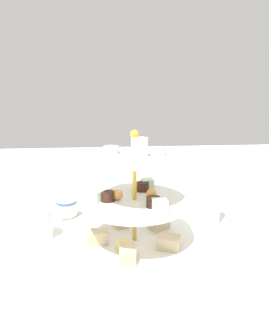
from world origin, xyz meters
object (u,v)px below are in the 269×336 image
at_px(water_glass_tall_right, 208,200).
at_px(butter_knife_right, 127,200).
at_px(teacup_with_saucer, 67,209).
at_px(butter_knife_left, 246,305).
at_px(tiered_serving_stand, 134,211).
at_px(water_glass_short_left, 39,224).

distance_m(water_glass_tall_right, butter_knife_right, 0.28).
xyz_separation_m(water_glass_tall_right, butter_knife_right, (-0.18, -0.21, -0.06)).
bearing_deg(teacup_with_saucer, butter_knife_left, 41.28).
distance_m(tiered_serving_stand, teacup_with_saucer, 0.25).
relative_size(tiered_serving_stand, teacup_with_saucer, 3.29).
relative_size(water_glass_tall_right, butter_knife_right, 0.73).
distance_m(tiered_serving_stand, butter_knife_right, 0.30).
bearing_deg(butter_knife_left, butter_knife_right, 79.96).
relative_size(butter_knife_left, butter_knife_right, 1.00).
relative_size(tiered_serving_stand, butter_knife_right, 1.74).
bearing_deg(butter_knife_right, teacup_with_saucer, 43.83).
xyz_separation_m(tiered_serving_stand, water_glass_short_left, (-0.05, -0.23, -0.05)).
bearing_deg(water_glass_short_left, tiered_serving_stand, 77.03).
height_order(water_glass_tall_right, water_glass_short_left, water_glass_tall_right).
bearing_deg(butter_knife_left, teacup_with_saucer, 102.55).
xyz_separation_m(water_glass_short_left, butter_knife_left, (0.28, 0.40, -0.03)).
relative_size(water_glass_short_left, butter_knife_left, 0.42).
height_order(water_glass_tall_right, butter_knife_left, water_glass_tall_right).
relative_size(water_glass_tall_right, teacup_with_saucer, 1.37).
bearing_deg(water_glass_short_left, butter_knife_right, 135.69).
height_order(tiered_serving_stand, water_glass_short_left, tiered_serving_stand).
distance_m(water_glass_tall_right, water_glass_short_left, 0.44).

